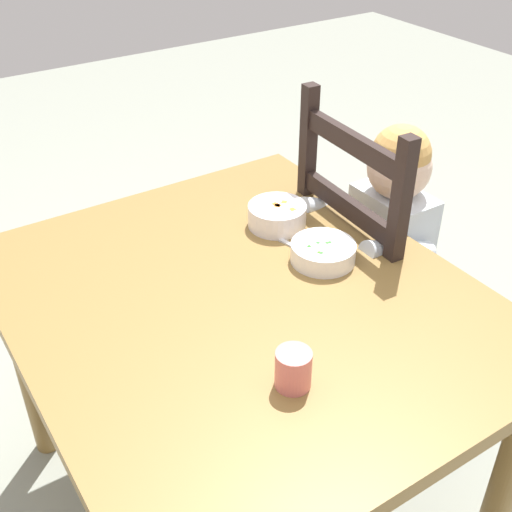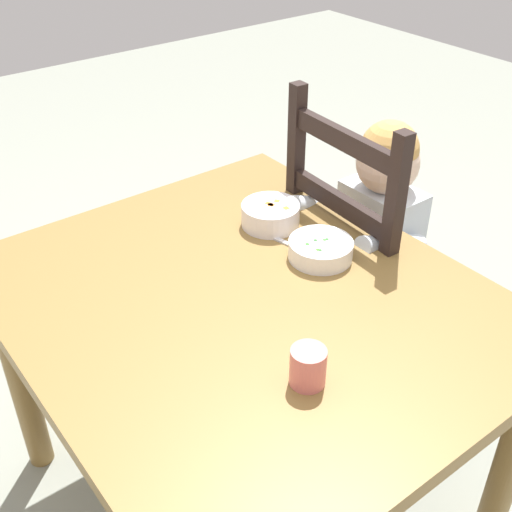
% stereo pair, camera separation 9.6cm
% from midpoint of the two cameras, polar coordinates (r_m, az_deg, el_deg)
% --- Properties ---
extents(ground_plane, '(8.00, 8.00, 0.00)m').
position_cam_midpoint_polar(ground_plane, '(1.97, 0.61, -20.38)').
color(ground_plane, gray).
extents(dining_table, '(1.13, 0.97, 0.72)m').
position_cam_midpoint_polar(dining_table, '(1.51, 0.75, -6.70)').
color(dining_table, olive).
rests_on(dining_table, ground).
extents(dining_chair, '(0.44, 0.44, 1.03)m').
position_cam_midpoint_polar(dining_chair, '(1.94, 11.89, -2.27)').
color(dining_chair, black).
rests_on(dining_chair, ground).
extents(child_figure, '(0.32, 0.31, 0.96)m').
position_cam_midpoint_polar(child_figure, '(1.85, 12.47, 1.54)').
color(child_figure, silver).
rests_on(child_figure, ground).
extents(bowl_of_peas, '(0.16, 0.16, 0.05)m').
position_cam_midpoint_polar(bowl_of_peas, '(1.56, 7.63, 0.33)').
color(bowl_of_peas, white).
rests_on(bowl_of_peas, dining_table).
extents(bowl_of_carrots, '(0.15, 0.15, 0.06)m').
position_cam_midpoint_polar(bowl_of_carrots, '(1.69, 3.49, 3.58)').
color(bowl_of_carrots, white).
rests_on(bowl_of_carrots, dining_table).
extents(spoon, '(0.14, 0.05, 0.01)m').
position_cam_midpoint_polar(spoon, '(1.64, 3.57, 1.58)').
color(spoon, silver).
rests_on(spoon, dining_table).
extents(drinking_cup, '(0.07, 0.07, 0.08)m').
position_cam_midpoint_polar(drinking_cup, '(1.22, 5.56, -9.86)').
color(drinking_cup, '#DB726D').
rests_on(drinking_cup, dining_table).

